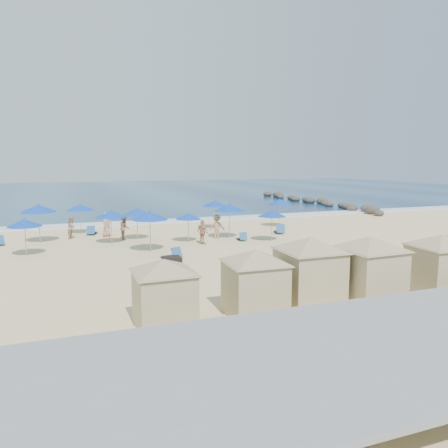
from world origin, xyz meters
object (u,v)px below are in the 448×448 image
Objects in this scene: rock_jetty at (314,201)px; beachgoer_5 at (72,227)px; umbrella_11 at (272,214)px; umbrella_4 at (80,207)px; beachgoer_4 at (106,225)px; umbrella_8 at (188,216)px; cabana_2 at (310,262)px; umbrella_3 at (24,223)px; beachgoer_3 at (217,226)px; umbrella_5 at (111,214)px; umbrella_6 at (150,216)px; umbrella_10 at (229,208)px; beachgoer_1 at (125,228)px; cabana_4 at (440,257)px; umbrella_9 at (215,203)px; cabana_3 at (370,261)px; cabana_1 at (255,274)px; cabana_0 at (164,284)px; beachgoer_2 at (203,232)px; umbrella_7 at (137,212)px; trash_bin at (172,265)px; umbrella_12 at (280,202)px; umbrella_2 at (38,209)px.

beachgoer_5 is (-29.62, -15.56, 0.42)m from rock_jetty.
umbrella_4 is at bearing 147.12° from umbrella_11.
umbrella_8 is at bearing -101.33° from beachgoer_4.
umbrella_3 is at bearing 129.30° from cabana_2.
umbrella_5 is at bearing 21.34° from beachgoer_3.
rock_jetty is 10.51× the size of umbrella_6.
beachgoer_1 is (-7.01, 2.20, -1.37)m from umbrella_10.
cabana_4 is at bearing -77.82° from umbrella_10.
cabana_2 reaches higher than umbrella_9.
umbrella_4 is (-7.39, 20.14, 0.36)m from cabana_2.
cabana_3 reaches higher than umbrella_4.
cabana_0 is at bearing 178.70° from cabana_1.
umbrella_10 is 1.55× the size of beachgoer_2.
cabana_0 is at bearing -69.40° from umbrella_3.
umbrella_11 is 4.90m from beachgoer_2.
umbrella_11 is at bearing 50.79° from cabana_0.
cabana_3 is 18.62m from beachgoer_1.
beachgoer_4 is at bearing 120.85° from cabana_4.
umbrella_7 is 7.32m from umbrella_9.
beachgoer_2 reaches higher than trash_bin.
umbrella_7 is at bearing -145.09° from rock_jetty.
umbrella_3 is at bearing -147.19° from rock_jetty.
cabana_0 is (-1.86, -6.55, 1.02)m from trash_bin.
beachgoer_3 is (-6.74, -3.35, -1.21)m from umbrella_12.
trash_bin is 0.38× the size of umbrella_7.
cabana_4 is 2.69× the size of beachgoer_2.
umbrella_2 is 2.81m from beachgoer_5.
beachgoer_4 is at bearing 132.54° from umbrella_7.
beachgoer_3 is 1.09× the size of beachgoer_5.
beachgoer_1 is at bearing -146.64° from rock_jetty.
cabana_1 reaches higher than rock_jetty.
cabana_4 is 2.57× the size of beachgoer_3.
umbrella_4 is 15.80m from umbrella_12.
umbrella_4 is 1.32× the size of beachgoer_4.
umbrella_11 is at bearing 38.00° from trash_bin.
cabana_4 is at bearing -48.76° from umbrella_2.
umbrella_6 reaches higher than beachgoer_1.
umbrella_6 is (-9.44, 12.61, 0.63)m from cabana_4.
umbrella_6 is 3.80m from umbrella_8.
cabana_0 is 18.13m from umbrella_2.
trash_bin is at bearing -111.49° from umbrella_8.
umbrella_11 is at bearing -24.48° from umbrella_7.
cabana_0 reaches higher than umbrella_11.
umbrella_4 is 1.02× the size of umbrella_7.
umbrella_2 reaches higher than beachgoer_4.
cabana_4 is 20.28m from beachgoer_1.
umbrella_7 is (6.91, 3.10, 0.02)m from umbrella_3.
umbrella_2 is at bearing 124.91° from cabana_3.
umbrella_8 is (-3.04, 14.66, 0.12)m from cabana_3.
cabana_2 is 2.38m from cabana_3.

